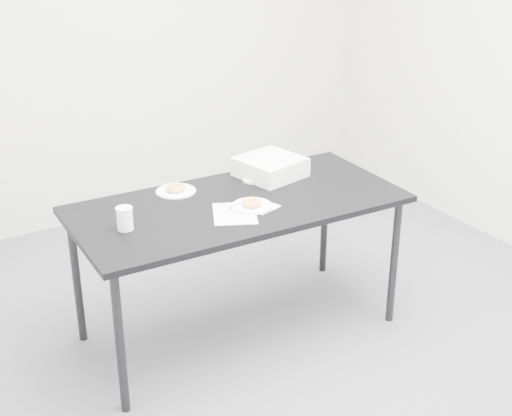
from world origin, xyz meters
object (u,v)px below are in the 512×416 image
plate_far (176,191)px  bakery_box (270,167)px  coffee_cup (125,218)px  pen (238,204)px  scorecard (235,213)px  donut_near (252,203)px  table (238,212)px  donut_far (176,188)px  plate_near (252,206)px

plate_far → bakery_box: bearing=-7.0°
coffee_cup → bakery_box: size_ratio=0.36×
pen → bakery_box: size_ratio=0.39×
scorecard → coffee_cup: 0.55m
donut_near → bakery_box: bakery_box is taller
plate_far → table: bearing=-52.9°
scorecard → bakery_box: bearing=64.5°
donut_near → donut_far: 0.46m
plate_near → bakery_box: 0.45m
scorecard → pen: (0.06, 0.08, 0.01)m
donut_near → pen: bearing=134.6°
table → scorecard: (-0.09, -0.12, 0.06)m
table → bakery_box: bearing=35.2°
donut_near → bakery_box: size_ratio=0.31×
scorecard → coffee_cup: size_ratio=2.37×
plate_near → donut_far: size_ratio=2.11×
coffee_cup → plate_near: bearing=-8.0°
donut_far → bakery_box: (0.55, -0.07, 0.03)m
scorecard → plate_far: (-0.13, 0.41, 0.00)m
plate_near → donut_near: (0.00, 0.00, 0.02)m
coffee_cup → donut_near: bearing=-8.0°
pen → donut_far: size_ratio=1.24×
donut_near → bakery_box: bearing=45.5°
scorecard → plate_far: 0.43m
table → plate_far: plate_far is taller
donut_near → donut_far: bearing=122.1°
plate_near → coffee_cup: coffee_cup is taller
plate_near → plate_far: plate_near is taller
scorecard → pen: 0.10m
pen → plate_far: pen is taller
plate_near → plate_far: size_ratio=0.99×
coffee_cup → bakery_box: (0.96, 0.23, -0.00)m
pen → bakery_box: bakery_box is taller
table → coffee_cup: size_ratio=15.32×
plate_near → donut_far: 0.46m
plate_far → coffee_cup: size_ratio=1.89×
pen → plate_far: size_ratio=0.58×
pen → plate_near: bearing=-62.5°
pen → plate_far: 0.38m
coffee_cup → bakery_box: coffee_cup is taller
pen → donut_far: bearing=102.5°
pen → bakery_box: bearing=18.7°
coffee_cup → bakery_box: 0.99m
scorecard → donut_near: donut_near is taller
plate_near → donut_far: (-0.24, 0.39, 0.02)m
plate_near → coffee_cup: 0.66m
pen → donut_near: 0.08m
pen → scorecard: bearing=-146.1°
table → plate_far: 0.37m
pen → coffee_cup: bearing=159.3°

